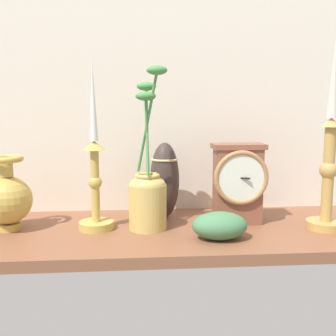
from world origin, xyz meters
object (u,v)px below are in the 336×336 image
at_px(brass_vase_bulbous, 8,198).
at_px(tall_ceramic_vase, 165,180).
at_px(mantel_clock, 238,182).
at_px(candlestick_tall_left, 95,177).
at_px(candlestick_tall_center, 329,164).
at_px(brass_vase_jar, 148,192).

distance_m(brass_vase_bulbous, tall_ceramic_vase, 0.37).
height_order(mantel_clock, candlestick_tall_left, candlestick_tall_left).
height_order(mantel_clock, tall_ceramic_vase, mantel_clock).
xyz_separation_m(candlestick_tall_center, brass_vase_jar, (-0.40, 0.03, -0.06)).
bearing_deg(tall_ceramic_vase, brass_vase_bulbous, -167.35).
relative_size(candlestick_tall_left, brass_vase_jar, 1.06).
bearing_deg(mantel_clock, brass_vase_jar, -171.52).
bearing_deg(candlestick_tall_center, brass_vase_jar, 176.03).
height_order(brass_vase_bulbous, tall_ceramic_vase, tall_ceramic_vase).
bearing_deg(candlestick_tall_left, candlestick_tall_center, -4.19).
relative_size(mantel_clock, tall_ceramic_vase, 1.01).
bearing_deg(brass_vase_jar, brass_vase_bulbous, 176.59).
distance_m(mantel_clock, candlestick_tall_left, 0.33).
bearing_deg(brass_vase_jar, tall_ceramic_vase, 65.38).
relative_size(candlestick_tall_left, brass_vase_bulbous, 2.27).
distance_m(mantel_clock, brass_vase_bulbous, 0.53).
relative_size(candlestick_tall_center, brass_vase_jar, 1.20).
relative_size(mantel_clock, brass_vase_bulbous, 1.12).
relative_size(candlestick_tall_left, candlestick_tall_center, 0.89).
relative_size(candlestick_tall_left, tall_ceramic_vase, 2.04).
bearing_deg(candlestick_tall_center, brass_vase_bulbous, 176.28).
height_order(candlestick_tall_center, brass_vase_bulbous, candlestick_tall_center).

